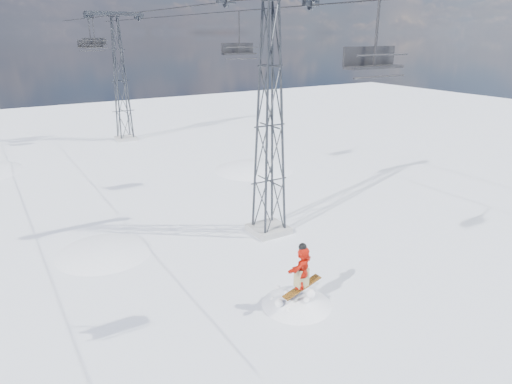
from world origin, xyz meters
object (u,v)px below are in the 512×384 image
lift_tower_near (270,126)px  snowboarder_jump (295,341)px  lift_chair_near (373,59)px  lift_tower_far (120,81)px

lift_tower_near → snowboarder_jump: size_ratio=1.73×
snowboarder_jump → lift_chair_near: 10.88m
snowboarder_jump → lift_chair_near: lift_chair_near is taller
lift_tower_near → lift_tower_far: same height
lift_tower_far → lift_chair_near: (-2.20, -33.51, 3.50)m
lift_tower_near → lift_tower_far: bearing=90.0°
lift_tower_far → snowboarder_jump: lift_tower_far is taller
lift_tower_far → snowboarder_jump: size_ratio=1.73×
lift_tower_near → snowboarder_jump: lift_tower_near is taller
snowboarder_jump → lift_tower_far: bearing=85.0°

